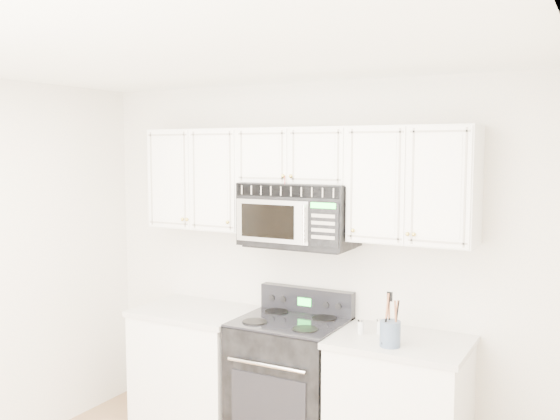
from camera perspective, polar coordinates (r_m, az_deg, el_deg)
The scene contains 9 objects.
room at distance 3.14m, azimuth -11.45°, elevation -9.67°, with size 3.51×3.51×2.61m.
base_cabinet_left at distance 4.96m, azimuth -7.65°, elevation -14.45°, with size 0.86×0.65×0.92m.
base_cabinet_right at distance 4.28m, azimuth 10.88°, elevation -17.82°, with size 0.86×0.65×0.92m.
range at distance 4.55m, azimuth 0.93°, elevation -15.53°, with size 0.73×0.67×1.11m.
upper_cabinets at distance 4.37m, azimuth 1.77°, elevation 3.12°, with size 2.44×0.37×0.75m.
microwave at distance 4.35m, azimuth 1.72°, elevation -0.38°, with size 0.79×0.45×0.44m.
utensil_crock at distance 3.93m, azimuth 10.04°, elevation -10.94°, with size 0.13×0.13×0.34m.
shaker_salt at distance 4.16m, azimuth 7.39°, elevation -10.51°, with size 0.04×0.04×0.10m.
shaker_pepper at distance 4.18m, azimuth 9.12°, elevation -10.46°, with size 0.04×0.04×0.10m.
Camera 1 is at (1.95, -2.33, 2.12)m, focal length 40.00 mm.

